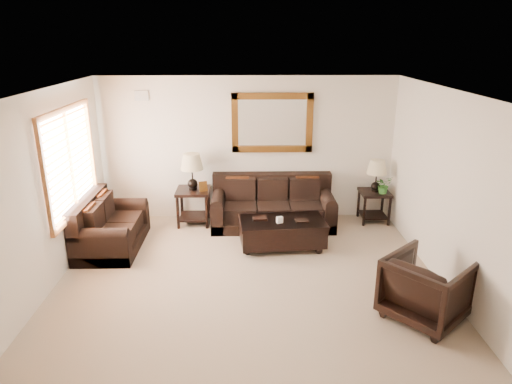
{
  "coord_description": "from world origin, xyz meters",
  "views": [
    {
      "loc": [
        -0.01,
        -5.89,
        3.36
      ],
      "look_at": [
        0.12,
        0.6,
        1.14
      ],
      "focal_mm": 32.0,
      "sensor_mm": 36.0,
      "label": 1
    }
  ],
  "objects_px": {
    "end_table_left": "(193,179)",
    "armchair": "(427,285)",
    "sofa": "(273,208)",
    "coffee_table": "(282,230)",
    "end_table_right": "(376,182)",
    "loveseat": "(108,229)"
  },
  "relations": [
    {
      "from": "end_table_left",
      "to": "armchair",
      "type": "bearing_deg",
      "value": -44.39
    },
    {
      "from": "sofa",
      "to": "end_table_left",
      "type": "height_order",
      "value": "end_table_left"
    },
    {
      "from": "coffee_table",
      "to": "armchair",
      "type": "relative_size",
      "value": 1.61
    },
    {
      "from": "end_table_right",
      "to": "sofa",
      "type": "bearing_deg",
      "value": -176.2
    },
    {
      "from": "armchair",
      "to": "coffee_table",
      "type": "bearing_deg",
      "value": -3.52
    },
    {
      "from": "end_table_left",
      "to": "sofa",
      "type": "bearing_deg",
      "value": -3.67
    },
    {
      "from": "sofa",
      "to": "loveseat",
      "type": "height_order",
      "value": "sofa"
    },
    {
      "from": "end_table_right",
      "to": "armchair",
      "type": "bearing_deg",
      "value": -93.6
    },
    {
      "from": "armchair",
      "to": "sofa",
      "type": "bearing_deg",
      "value": -11.96
    },
    {
      "from": "coffee_table",
      "to": "armchair",
      "type": "xyz_separation_m",
      "value": [
        1.63,
        -2.08,
        0.16
      ]
    },
    {
      "from": "end_table_left",
      "to": "coffee_table",
      "type": "distance_m",
      "value": 2.0
    },
    {
      "from": "end_table_right",
      "to": "coffee_table",
      "type": "xyz_separation_m",
      "value": [
        -1.83,
        -1.1,
        -0.49
      ]
    },
    {
      "from": "loveseat",
      "to": "armchair",
      "type": "xyz_separation_m",
      "value": [
        4.52,
        -2.13,
        0.13
      ]
    },
    {
      "from": "end_table_right",
      "to": "armchair",
      "type": "height_order",
      "value": "end_table_right"
    },
    {
      "from": "sofa",
      "to": "end_table_right",
      "type": "distance_m",
      "value": 1.99
    },
    {
      "from": "end_table_left",
      "to": "end_table_right",
      "type": "distance_m",
      "value": 3.42
    },
    {
      "from": "sofa",
      "to": "armchair",
      "type": "xyz_separation_m",
      "value": [
        1.74,
        -3.05,
        0.12
      ]
    },
    {
      "from": "sofa",
      "to": "coffee_table",
      "type": "height_order",
      "value": "sofa"
    },
    {
      "from": "end_table_left",
      "to": "armchair",
      "type": "xyz_separation_m",
      "value": [
        3.21,
        -3.15,
        -0.42
      ]
    },
    {
      "from": "end_table_left",
      "to": "end_table_right",
      "type": "height_order",
      "value": "end_table_left"
    },
    {
      "from": "sofa",
      "to": "coffee_table",
      "type": "bearing_deg",
      "value": -83.73
    },
    {
      "from": "loveseat",
      "to": "coffee_table",
      "type": "distance_m",
      "value": 2.89
    }
  ]
}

